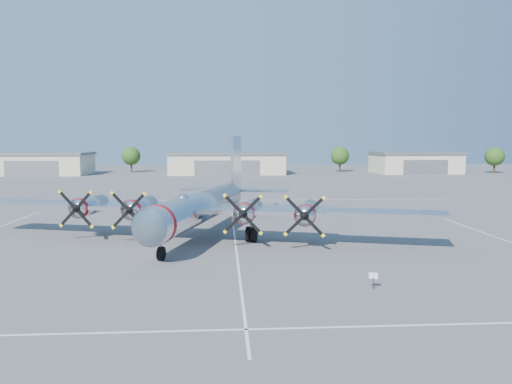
{
  "coord_description": "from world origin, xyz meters",
  "views": [
    {
      "loc": [
        -0.93,
        -42.65,
        8.04
      ],
      "look_at": [
        2.2,
        4.85,
        3.2
      ],
      "focal_mm": 35.0,
      "sensor_mm": 36.0,
      "label": 1
    }
  ],
  "objects": [
    {
      "name": "ground",
      "position": [
        0.0,
        0.0,
        0.0
      ],
      "size": [
        260.0,
        260.0,
        0.0
      ],
      "primitive_type": "plane",
      "color": "#535355",
      "rests_on": "ground"
    },
    {
      "name": "parking_lines",
      "position": [
        0.0,
        -1.75,
        0.01
      ],
      "size": [
        60.0,
        50.08,
        0.01
      ],
      "color": "silver",
      "rests_on": "ground"
    },
    {
      "name": "hangar_west",
      "position": [
        -45.0,
        81.96,
        2.71
      ],
      "size": [
        22.6,
        14.6,
        5.4
      ],
      "color": "beige",
      "rests_on": "ground"
    },
    {
      "name": "hangar_center",
      "position": [
        0.0,
        81.96,
        2.71
      ],
      "size": [
        28.6,
        14.6,
        5.4
      ],
      "color": "beige",
      "rests_on": "ground"
    },
    {
      "name": "hangar_east",
      "position": [
        48.0,
        81.96,
        2.71
      ],
      "size": [
        20.6,
        14.6,
        5.4
      ],
      "color": "beige",
      "rests_on": "ground"
    },
    {
      "name": "tree_west",
      "position": [
        -25.0,
        90.0,
        4.22
      ],
      "size": [
        4.8,
        4.8,
        6.64
      ],
      "color": "#382619",
      "rests_on": "ground"
    },
    {
      "name": "tree_east",
      "position": [
        30.0,
        88.0,
        4.22
      ],
      "size": [
        4.8,
        4.8,
        6.64
      ],
      "color": "#382619",
      "rests_on": "ground"
    },
    {
      "name": "tree_far_east",
      "position": [
        68.0,
        80.0,
        4.22
      ],
      "size": [
        4.8,
        4.8,
        6.64
      ],
      "color": "#382619",
      "rests_on": "ground"
    },
    {
      "name": "main_bomber_b29",
      "position": [
        -2.66,
        -0.41,
        0.0
      ],
      "size": [
        44.73,
        36.26,
        8.61
      ],
      "primitive_type": null,
      "rotation": [
        0.0,
        0.0,
        -0.28
      ],
      "color": "silver",
      "rests_on": "ground"
    },
    {
      "name": "info_placard",
      "position": [
        7.22,
        -16.52,
        0.64
      ],
      "size": [
        0.47,
        0.18,
        0.92
      ],
      "rotation": [
        0.0,
        0.0,
        -0.31
      ],
      "color": "black",
      "rests_on": "ground"
    }
  ]
}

